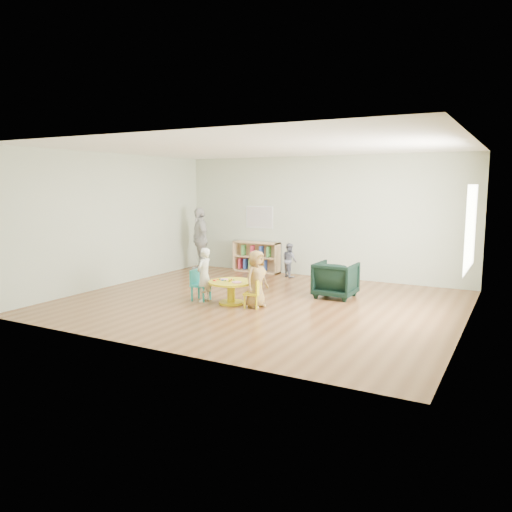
{
  "coord_description": "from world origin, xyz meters",
  "views": [
    {
      "loc": [
        4.21,
        -7.91,
        2.15
      ],
      "look_at": [
        0.08,
        -0.3,
        0.91
      ],
      "focal_mm": 35.0,
      "sensor_mm": 36.0,
      "label": 1
    }
  ],
  "objects_px": {
    "kid_chair_left": "(199,284)",
    "child_right": "(256,279)",
    "toddler": "(289,260)",
    "adult_caretaker": "(200,239)",
    "child_left": "(204,275)",
    "activity_table": "(231,288)",
    "kid_chair_right": "(254,293)",
    "armchair": "(336,280)",
    "bookshelf": "(257,257)"
  },
  "relations": [
    {
      "from": "bookshelf",
      "to": "child_left",
      "type": "relative_size",
      "value": 1.2
    },
    {
      "from": "kid_chair_left",
      "to": "child_left",
      "type": "distance_m",
      "value": 0.24
    },
    {
      "from": "bookshelf",
      "to": "kid_chair_right",
      "type": "bearing_deg",
      "value": -62.16
    },
    {
      "from": "kid_chair_left",
      "to": "adult_caretaker",
      "type": "bearing_deg",
      "value": -149.61
    },
    {
      "from": "child_right",
      "to": "armchair",
      "type": "bearing_deg",
      "value": -22.23
    },
    {
      "from": "bookshelf",
      "to": "adult_caretaker",
      "type": "xyz_separation_m",
      "value": [
        -1.28,
        -0.6,
        0.43
      ]
    },
    {
      "from": "activity_table",
      "to": "child_left",
      "type": "bearing_deg",
      "value": -170.25
    },
    {
      "from": "bookshelf",
      "to": "child_left",
      "type": "bearing_deg",
      "value": -78.45
    },
    {
      "from": "toddler",
      "to": "kid_chair_left",
      "type": "bearing_deg",
      "value": 116.25
    },
    {
      "from": "toddler",
      "to": "adult_caretaker",
      "type": "height_order",
      "value": "adult_caretaker"
    },
    {
      "from": "child_right",
      "to": "adult_caretaker",
      "type": "xyz_separation_m",
      "value": [
        -3.01,
        2.61,
        0.29
      ]
    },
    {
      "from": "bookshelf",
      "to": "armchair",
      "type": "relative_size",
      "value": 1.59
    },
    {
      "from": "kid_chair_left",
      "to": "bookshelf",
      "type": "height_order",
      "value": "bookshelf"
    },
    {
      "from": "adult_caretaker",
      "to": "bookshelf",
      "type": "bearing_deg",
      "value": 62.99
    },
    {
      "from": "activity_table",
      "to": "child_left",
      "type": "relative_size",
      "value": 0.83
    },
    {
      "from": "child_left",
      "to": "armchair",
      "type": "bearing_deg",
      "value": 123.76
    },
    {
      "from": "kid_chair_left",
      "to": "toddler",
      "type": "height_order",
      "value": "toddler"
    },
    {
      "from": "kid_chair_left",
      "to": "child_left",
      "type": "xyz_separation_m",
      "value": [
        0.14,
        -0.03,
        0.19
      ]
    },
    {
      "from": "activity_table",
      "to": "child_right",
      "type": "xyz_separation_m",
      "value": [
        0.54,
        -0.03,
        0.22
      ]
    },
    {
      "from": "armchair",
      "to": "child_left",
      "type": "relative_size",
      "value": 0.76
    },
    {
      "from": "activity_table",
      "to": "child_left",
      "type": "height_order",
      "value": "child_left"
    },
    {
      "from": "kid_chair_right",
      "to": "child_left",
      "type": "relative_size",
      "value": 0.51
    },
    {
      "from": "kid_chair_right",
      "to": "adult_caretaker",
      "type": "distance_m",
      "value": 4.05
    },
    {
      "from": "activity_table",
      "to": "toddler",
      "type": "bearing_deg",
      "value": 93.34
    },
    {
      "from": "kid_chair_left",
      "to": "child_right",
      "type": "distance_m",
      "value": 1.22
    },
    {
      "from": "adult_caretaker",
      "to": "toddler",
      "type": "bearing_deg",
      "value": 45.87
    },
    {
      "from": "armchair",
      "to": "bookshelf",
      "type": "bearing_deg",
      "value": -33.28
    },
    {
      "from": "bookshelf",
      "to": "activity_table",
      "type": "bearing_deg",
      "value": -69.43
    },
    {
      "from": "kid_chair_right",
      "to": "toddler",
      "type": "bearing_deg",
      "value": 3.46
    },
    {
      "from": "activity_table",
      "to": "kid_chair_left",
      "type": "height_order",
      "value": "kid_chair_left"
    },
    {
      "from": "activity_table",
      "to": "bookshelf",
      "type": "xyz_separation_m",
      "value": [
        -1.19,
        3.18,
        0.08
      ]
    },
    {
      "from": "activity_table",
      "to": "toddler",
      "type": "distance_m",
      "value": 2.91
    },
    {
      "from": "kid_chair_left",
      "to": "child_right",
      "type": "xyz_separation_m",
      "value": [
        1.2,
        0.03,
        0.2
      ]
    },
    {
      "from": "activity_table",
      "to": "kid_chair_right",
      "type": "xyz_separation_m",
      "value": [
        0.53,
        -0.08,
        -0.02
      ]
    },
    {
      "from": "adult_caretaker",
      "to": "kid_chair_left",
      "type": "bearing_deg",
      "value": -17.71
    },
    {
      "from": "bookshelf",
      "to": "child_right",
      "type": "distance_m",
      "value": 3.65
    },
    {
      "from": "kid_chair_right",
      "to": "toddler",
      "type": "relative_size",
      "value": 0.63
    },
    {
      "from": "toddler",
      "to": "child_right",
      "type": "bearing_deg",
      "value": 139.29
    },
    {
      "from": "bookshelf",
      "to": "child_left",
      "type": "distance_m",
      "value": 3.34
    },
    {
      "from": "activity_table",
      "to": "armchair",
      "type": "distance_m",
      "value": 2.05
    },
    {
      "from": "child_left",
      "to": "child_right",
      "type": "distance_m",
      "value": 1.06
    },
    {
      "from": "child_left",
      "to": "activity_table",
      "type": "bearing_deg",
      "value": 97.37
    },
    {
      "from": "activity_table",
      "to": "toddler",
      "type": "xyz_separation_m",
      "value": [
        -0.17,
        2.9,
        0.11
      ]
    },
    {
      "from": "kid_chair_left",
      "to": "bookshelf",
      "type": "relative_size",
      "value": 0.48
    },
    {
      "from": "activity_table",
      "to": "adult_caretaker",
      "type": "distance_m",
      "value": 3.61
    },
    {
      "from": "child_left",
      "to": "toddler",
      "type": "bearing_deg",
      "value": 170.85
    },
    {
      "from": "activity_table",
      "to": "adult_caretaker",
      "type": "bearing_deg",
      "value": 133.78
    },
    {
      "from": "toddler",
      "to": "adult_caretaker",
      "type": "relative_size",
      "value": 0.5
    },
    {
      "from": "armchair",
      "to": "adult_caretaker",
      "type": "height_order",
      "value": "adult_caretaker"
    },
    {
      "from": "bookshelf",
      "to": "child_right",
      "type": "relative_size",
      "value": 1.18
    }
  ]
}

